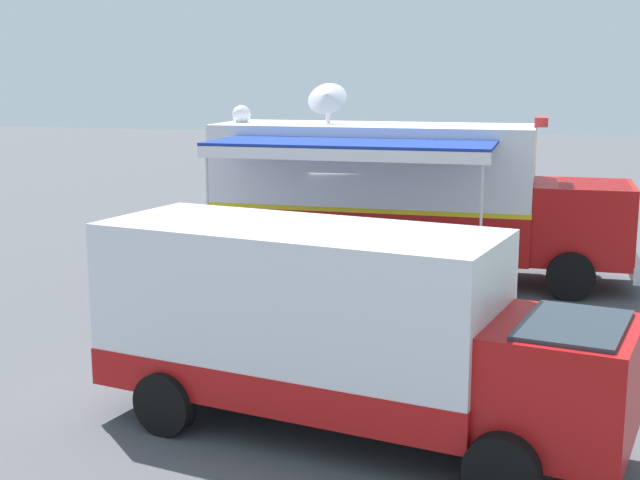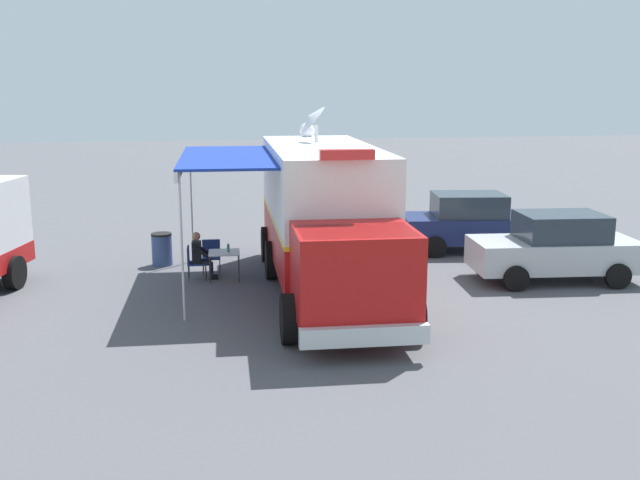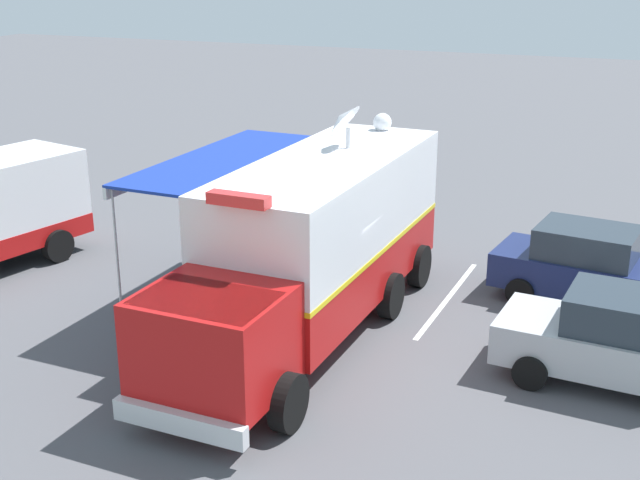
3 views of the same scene
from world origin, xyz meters
name	(u,v)px [view 1 (image 1 of 3)]	position (x,y,z in m)	size (l,w,h in m)	color
ground_plane	(372,274)	(0.00, 0.00, 0.00)	(100.00, 100.00, 0.00)	#515156
lot_stripe	(312,252)	(-2.20, -1.94, 0.00)	(0.12, 4.80, 0.01)	silver
command_truck	(405,193)	(0.07, 0.75, 1.94)	(5.13, 9.60, 4.53)	#B71414
folding_table	(319,267)	(2.44, -0.76, 0.67)	(0.84, 0.84, 0.73)	silver
water_bottle	(321,258)	(2.33, -0.73, 0.83)	(0.07, 0.07, 0.22)	#3F9959
folding_chair_at_table	(303,283)	(3.24, -0.91, 0.51)	(0.50, 0.50, 0.87)	navy
folding_chair_beside_table	(275,275)	(2.74, -1.61, 0.51)	(0.50, 0.50, 0.87)	navy
seated_responder	(305,274)	(3.05, -0.90, 0.65)	(0.67, 0.57, 1.25)	black
trash_bin	(207,291)	(4.08, -2.64, 0.46)	(0.57, 0.57, 0.91)	#384C7F
support_truck	(336,330)	(9.09, 0.92, 1.39)	(3.62, 7.09, 2.70)	white
car_behind_truck	(432,202)	(-5.96, 0.88, 0.88)	(4.35, 2.31, 1.76)	#B2B5BA
car_far_corner	(305,202)	(-5.16, -2.84, 0.88)	(4.42, 2.47, 1.76)	navy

